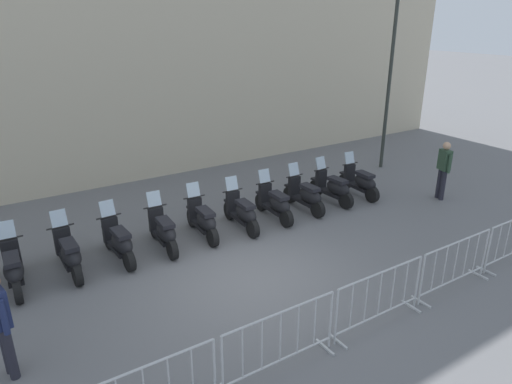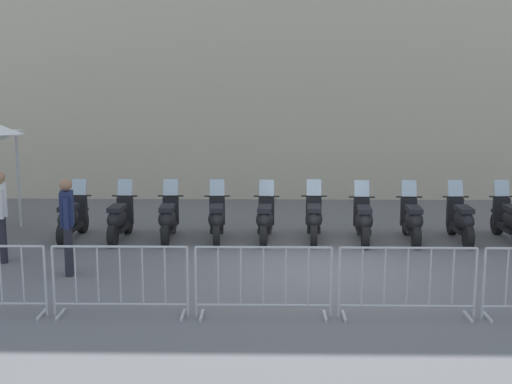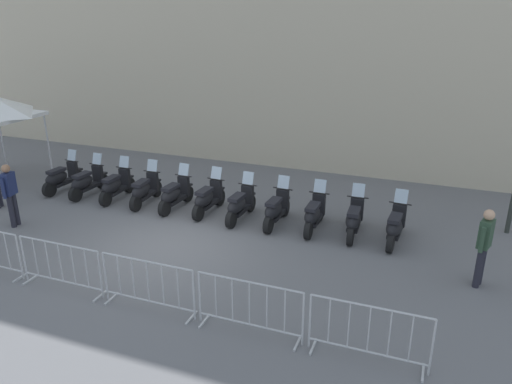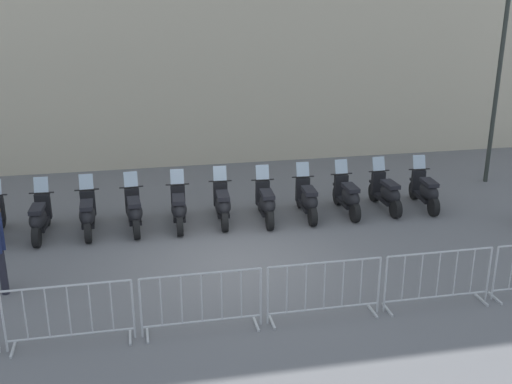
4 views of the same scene
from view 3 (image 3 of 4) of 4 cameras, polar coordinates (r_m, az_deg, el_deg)
ground_plane at (r=12.25m, az=-10.19°, el=-6.27°), size 120.00×120.00×0.00m
building_facade at (r=18.53m, az=2.65°, el=21.59°), size 28.05×3.06×11.61m
motorcycle_0 at (r=16.68m, az=-21.89°, el=1.56°), size 0.56×1.72×1.24m
motorcycle_1 at (r=15.98m, az=-19.24°, el=1.11°), size 0.56×1.72×1.24m
motorcycle_2 at (r=15.37m, az=-16.18°, el=0.70°), size 0.56×1.72×1.24m
motorcycle_3 at (r=14.78m, az=-12.97°, el=0.21°), size 0.56×1.73×1.24m
motorcycle_4 at (r=14.25m, az=-9.54°, el=-0.32°), size 0.56×1.72×1.24m
motorcycle_5 at (r=13.82m, az=-5.71°, el=-0.79°), size 0.56×1.72×1.24m
motorcycle_6 at (r=13.32m, az=-1.92°, el=-1.53°), size 0.56×1.72×1.24m
motorcycle_7 at (r=13.02m, az=2.36°, el=-2.08°), size 0.56×1.72×1.24m
motorcycle_8 at (r=12.79m, az=6.83°, el=-2.65°), size 0.56×1.72×1.24m
motorcycle_9 at (r=12.65m, az=11.44°, el=-3.20°), size 0.56×1.73×1.24m
motorcycle_10 at (r=12.50m, az=16.03°, el=-3.90°), size 0.56×1.72×1.24m
barrier_segment_2 at (r=10.86m, az=-21.94°, el=-8.13°), size 2.00×0.48×1.07m
barrier_segment_3 at (r=9.67m, az=-12.56°, el=-10.70°), size 2.00×0.48×1.07m
barrier_segment_4 at (r=8.82m, az=-0.79°, el=-13.48°), size 2.00×0.48×1.07m
barrier_segment_5 at (r=8.42m, az=13.07°, el=-15.97°), size 2.00×0.48×1.07m
officer_near_row_end at (r=14.34m, az=-26.93°, el=0.04°), size 0.30×0.54×1.73m
officer_mid_plaza at (r=11.04m, az=25.22°, el=-5.49°), size 0.32×0.53×1.73m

